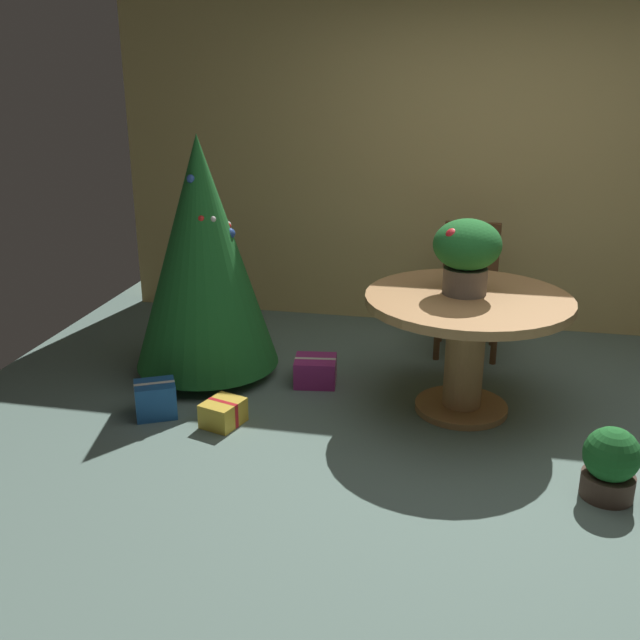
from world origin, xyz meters
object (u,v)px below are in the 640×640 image
Objects in this scene: holiday_tree at (203,254)px; gift_box_purple at (315,371)px; wooden_chair_far at (469,281)px; round_dining_table at (467,327)px; potted_plant at (610,463)px; flower_vase at (467,251)px; gift_box_gold at (223,413)px; gift_box_blue at (156,399)px.

holiday_tree is 5.32× the size of gift_box_purple.
round_dining_table is at bearing -90.00° from wooden_chair_far.
round_dining_table is at bearing 131.67° from potted_plant.
flower_vase is 1.68m from gift_box_gold.
round_dining_table is 1.73m from holiday_tree.
gift_box_purple is at bearing -138.50° from wooden_chair_far.
flower_vase is 0.28× the size of holiday_tree.
wooden_chair_far is 2.01m from potted_plant.
holiday_tree is at bearing 174.05° from flower_vase.
gift_box_purple is (0.74, -0.01, -0.75)m from holiday_tree.
flower_vase is at bearing 131.34° from potted_plant.
potted_plant reaches higher than gift_box_blue.
round_dining_table reaches higher than gift_box_purple.
gift_box_gold is 0.93× the size of gift_box_purple.
holiday_tree is 5.70× the size of gift_box_gold.
gift_box_blue is at bearing -141.99° from gift_box_purple.
holiday_tree is at bearing 116.34° from gift_box_gold.
gift_box_blue is (-1.75, -0.49, -0.88)m from flower_vase.
wooden_chair_far is 3.07× the size of gift_box_blue.
round_dining_table is 4.29× the size of gift_box_gold.
round_dining_table is at bearing 14.10° from gift_box_blue.
potted_plant is (2.41, -1.02, -0.65)m from holiday_tree.
gift_box_blue is at bearing 176.20° from gift_box_gold.
gift_box_purple reaches higher than gift_box_gold.
wooden_chair_far reaches higher than gift_box_gold.
potted_plant reaches higher than gift_box_gold.
flower_vase is 1.10m from wooden_chair_far.
flower_vase is 1.47× the size of gift_box_purple.
gift_box_purple is at bearing -0.98° from holiday_tree.
gift_box_gold is at bearing -3.80° from gift_box_blue.
holiday_tree is 1.08m from gift_box_gold.
flower_vase is 0.47× the size of wooden_chair_far.
flower_vase is 1.38m from potted_plant.
flower_vase is at bearing -9.91° from gift_box_purple.
holiday_tree reaches higher than potted_plant.
wooden_chair_far is 0.58× the size of holiday_tree.
gift_box_blue is at bearing -164.39° from flower_vase.
flower_vase is 1.29m from gift_box_purple.
holiday_tree is 0.99m from gift_box_blue.
gift_box_blue is 1.06m from gift_box_purple.
holiday_tree reaches higher than gift_box_purple.
potted_plant is at bearing -48.33° from round_dining_table.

